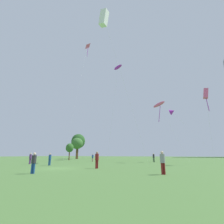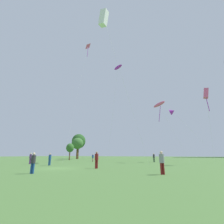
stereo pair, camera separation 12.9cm
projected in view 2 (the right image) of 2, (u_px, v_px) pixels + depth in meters
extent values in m
plane|color=#4C7538|center=(58.00, 168.00, 18.84)|extent=(280.00, 280.00, 0.00)
cylinder|color=maroon|center=(163.00, 169.00, 13.00)|extent=(0.16, 0.16, 0.87)
cylinder|color=maroon|center=(161.00, 169.00, 12.97)|extent=(0.16, 0.16, 0.87)
cylinder|color=gray|center=(162.00, 158.00, 13.18)|extent=(0.40, 0.40, 0.69)
sphere|color=beige|center=(161.00, 153.00, 13.30)|extent=(0.24, 0.24, 0.24)
cylinder|color=#1E478C|center=(50.00, 162.00, 24.06)|extent=(0.16, 0.16, 0.83)
cylinder|color=#1E478C|center=(49.00, 162.00, 24.05)|extent=(0.16, 0.16, 0.83)
cylinder|color=#1E478C|center=(50.00, 157.00, 24.25)|extent=(0.38, 0.38, 0.66)
sphere|color=tan|center=(50.00, 154.00, 24.36)|extent=(0.23, 0.23, 0.23)
cylinder|color=#1E478C|center=(31.00, 168.00, 13.62)|extent=(0.15, 0.15, 0.82)
cylinder|color=#1E478C|center=(33.00, 168.00, 13.62)|extent=(0.15, 0.15, 0.82)
cylinder|color=#2D2D33|center=(33.00, 159.00, 13.80)|extent=(0.38, 0.38, 0.65)
sphere|color=beige|center=(34.00, 154.00, 13.91)|extent=(0.22, 0.22, 0.22)
cylinder|color=maroon|center=(97.00, 164.00, 18.66)|extent=(0.17, 0.17, 0.90)
cylinder|color=maroon|center=(96.00, 164.00, 18.56)|extent=(0.17, 0.17, 0.90)
cylinder|color=maroon|center=(97.00, 157.00, 18.81)|extent=(0.41, 0.41, 0.71)
sphere|color=#997051|center=(97.00, 153.00, 18.93)|extent=(0.24, 0.24, 0.24)
cylinder|color=#593372|center=(30.00, 161.00, 27.41)|extent=(0.16, 0.16, 0.87)
cylinder|color=#593372|center=(31.00, 161.00, 27.56)|extent=(0.16, 0.16, 0.87)
cylinder|color=#593372|center=(31.00, 156.00, 27.69)|extent=(0.40, 0.40, 0.69)
sphere|color=beige|center=(31.00, 154.00, 27.80)|extent=(0.24, 0.24, 0.24)
cylinder|color=#3F593F|center=(154.00, 160.00, 34.90)|extent=(0.16, 0.16, 0.88)
cylinder|color=#3F593F|center=(154.00, 160.00, 34.88)|extent=(0.16, 0.16, 0.88)
cylinder|color=#2D2D33|center=(154.00, 156.00, 35.09)|extent=(0.40, 0.40, 0.69)
sphere|color=tan|center=(154.00, 154.00, 35.20)|extent=(0.24, 0.24, 0.24)
cylinder|color=tan|center=(92.00, 160.00, 36.47)|extent=(0.15, 0.15, 0.82)
cylinder|color=tan|center=(93.00, 160.00, 36.40)|extent=(0.15, 0.15, 0.82)
cylinder|color=#1E478C|center=(93.00, 156.00, 36.62)|extent=(0.38, 0.38, 0.65)
sphere|color=tan|center=(93.00, 154.00, 36.73)|extent=(0.22, 0.22, 0.22)
cylinder|color=silver|center=(78.00, 93.00, 39.81)|extent=(1.09, 8.02, 31.92)
pyramid|color=#E5598C|center=(88.00, 46.00, 47.53)|extent=(1.37, 1.28, 1.16)
cylinder|color=purple|center=(88.00, 52.00, 47.04)|extent=(0.12, 0.40, 3.18)
cylinder|color=silver|center=(174.00, 132.00, 34.50)|extent=(4.87, 1.78, 12.31)
ellipsoid|color=#E5598C|center=(159.00, 104.00, 36.35)|extent=(3.17, 2.17, 1.22)
cylinder|color=purple|center=(160.00, 114.00, 35.82)|extent=(0.64, 0.17, 3.61)
cylinder|color=silver|center=(211.00, 130.00, 30.21)|extent=(0.29, 7.37, 11.87)
cube|color=#E5598C|center=(206.00, 93.00, 28.59)|extent=(1.00, 0.92, 1.94)
cylinder|color=purple|center=(207.00, 103.00, 28.15)|extent=(0.37, 0.51, 2.87)
cylinder|color=silver|center=(127.00, 93.00, 24.90)|extent=(3.29, 9.03, 21.18)
cube|color=white|center=(104.00, 18.00, 24.39)|extent=(1.39, 1.08, 2.55)
cylinder|color=silver|center=(197.00, 136.00, 35.75)|extent=(8.55, 4.04, 11.05)
cone|color=purple|center=(172.00, 111.00, 37.27)|extent=(1.49, 1.54, 1.55)
cylinder|color=silver|center=(113.00, 115.00, 40.09)|extent=(5.64, 5.34, 21.79)
ellipsoid|color=purple|center=(118.00, 67.00, 39.31)|extent=(3.31, 2.73, 1.26)
cylinder|color=brown|center=(78.00, 152.00, 61.18)|extent=(0.44, 0.44, 4.67)
ellipsoid|color=#285623|center=(79.00, 141.00, 62.21)|extent=(5.11, 5.11, 5.41)
cylinder|color=brown|center=(70.00, 155.00, 46.64)|extent=(0.30, 0.30, 2.67)
ellipsoid|color=#336628|center=(70.00, 148.00, 47.17)|extent=(2.20, 2.20, 2.50)
cylinder|color=brown|center=(77.00, 153.00, 59.26)|extent=(0.51, 0.51, 4.03)
ellipsoid|color=#3D7033|center=(78.00, 143.00, 60.14)|extent=(4.24, 4.24, 4.08)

